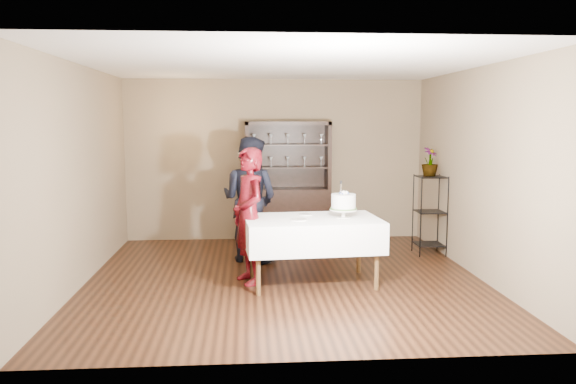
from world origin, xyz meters
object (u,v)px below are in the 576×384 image
Objects in this scene: china_hutch at (288,202)px; cake_table at (312,234)px; plant_etagere at (430,212)px; woman at (249,216)px; potted_plant at (430,162)px; man at (249,199)px; cake at (343,203)px.

china_hutch is 2.46m from cake_table.
china_hutch is at bearing 153.17° from plant_etagere.
woman is 3.92× the size of potted_plant.
cake is (1.15, -1.21, 0.11)m from man.
woman is 1.13m from man.
potted_plant is (2.72, 1.37, 0.56)m from woman.
plant_etagere is at bearing 35.77° from cake_table.
china_hutch reaches higher than cake.
man is (-2.72, -0.20, 0.24)m from plant_etagere.
man is at bearing 122.35° from cake_table.
cake_table is 0.96× the size of man.
china_hutch is 2.42m from potted_plant.
man is (-0.77, 1.21, 0.27)m from cake_table.
man reaches higher than potted_plant.
man is (-0.64, -1.25, 0.23)m from china_hutch.
woman is 3.10m from potted_plant.
potted_plant is at bearing 104.08° from plant_etagere.
potted_plant is at bearing 36.74° from cake_table.
potted_plant reaches higher than cake_table.
china_hutch is at bearing 142.16° from woman.
potted_plant is at bearing -146.58° from man.
man is at bearing 133.59° from cake.
man is at bearing 156.81° from woman.
china_hutch is at bearing -88.77° from man.
plant_etagere is 0.67× the size of man.
woman reaches higher than potted_plant.
plant_etagere is 2.74m from man.
cake_table is 0.54m from cake.
plant_etagere is 3.04m from woman.
man is at bearing -175.82° from plant_etagere.
woman reaches higher than plant_etagere.
plant_etagere is at bearing -75.92° from potted_plant.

